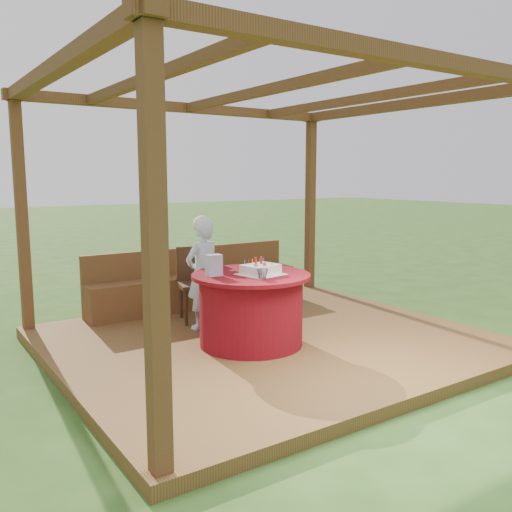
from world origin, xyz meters
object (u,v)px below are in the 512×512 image
Objects in this scene: table at (251,309)px; gift_bag at (214,265)px; bench at (196,287)px; birthday_cake at (261,269)px; elderly_woman at (203,272)px; chair at (196,279)px; drinking_glass at (262,274)px.

gift_bag is at bearing 164.50° from table.
table is at bearing -99.37° from bench.
birthday_cake reaches higher than table.
bench is 6.48× the size of birthday_cake.
table is at bearing -82.08° from elderly_woman.
elderly_woman is (-0.12, 0.84, 0.28)m from table.
birthday_cake reaches higher than bench.
gift_bag is (-0.44, 0.20, 0.06)m from birthday_cake.
elderly_woman reaches higher than bench.
elderly_woman is 0.81m from gift_bag.
chair is at bearing 72.16° from gift_bag.
gift_bag is (-0.39, -1.13, 0.37)m from chair.
gift_bag is at bearing 127.15° from drinking_glass.
drinking_glass is (-0.37, -2.13, 0.55)m from bench.
chair is at bearing 89.82° from table.
drinking_glass is at bearing -120.30° from birthday_cake.
table is at bearing -90.18° from chair.
elderly_woman is (-0.12, -0.39, 0.16)m from chair.
elderly_woman is at bearing 92.46° from drinking_glass.
bench is at bearing 80.20° from drinking_glass.
birthday_cake is (-0.24, -1.92, 0.55)m from bench.
elderly_woman reaches higher than drinking_glass.
gift_bag reaches higher than bench.
drinking_glass is at bearing -51.79° from gift_bag.
gift_bag is 1.97× the size of drinking_glass.
drinking_glass reaches higher than bench.
chair is 1.25m from gift_bag.
drinking_glass is at bearing -92.66° from chair.
table is 1.24m from chair.
bench is at bearing 82.75° from birthday_cake.
bench is 2.01m from birthday_cake.
bench is 1.94m from gift_bag.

